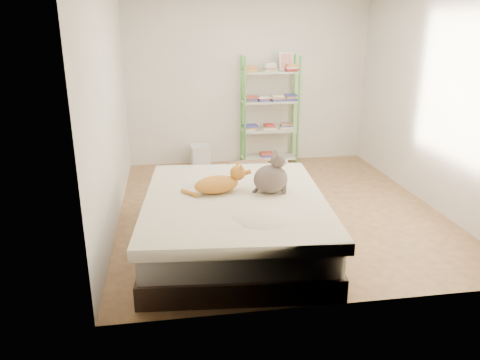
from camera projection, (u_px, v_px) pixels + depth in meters
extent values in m
cube|color=tan|center=(277.00, 208.00, 5.77)|extent=(3.80, 4.20, 0.01)
cube|color=white|center=(248.00, 81.00, 7.32)|extent=(3.80, 0.01, 2.60)
cube|color=white|center=(348.00, 150.00, 3.39)|extent=(3.80, 0.01, 2.60)
cube|color=white|center=(109.00, 107.00, 5.07)|extent=(0.01, 4.20, 2.60)
cube|color=white|center=(433.00, 99.00, 5.63)|extent=(0.01, 4.20, 2.60)
cube|color=#4A3124|center=(235.00, 238.00, 4.73)|extent=(1.89, 2.28, 0.21)
cube|color=silver|center=(235.00, 217.00, 4.66)|extent=(1.84, 2.21, 0.24)
cube|color=#FBEDC3|center=(235.00, 201.00, 4.60)|extent=(1.93, 2.33, 0.11)
cylinder|color=#4FB545|center=(245.00, 114.00, 7.09)|extent=(0.04, 0.04, 1.70)
cylinder|color=#4FB545|center=(241.00, 110.00, 7.39)|extent=(0.04, 0.04, 1.70)
cylinder|color=#4FB545|center=(298.00, 112.00, 7.21)|extent=(0.04, 0.04, 1.70)
cylinder|color=#4FB545|center=(293.00, 109.00, 7.51)|extent=(0.04, 0.04, 1.70)
cube|color=beige|center=(269.00, 157.00, 7.54)|extent=(0.86, 0.34, 0.02)
cube|color=beige|center=(269.00, 130.00, 7.40)|extent=(0.86, 0.34, 0.02)
cube|color=beige|center=(270.00, 102.00, 7.25)|extent=(0.86, 0.34, 0.02)
cube|color=beige|center=(270.00, 72.00, 7.11)|extent=(0.86, 0.34, 0.02)
cube|color=red|center=(269.00, 154.00, 7.52)|extent=(0.20, 0.16, 0.09)
cube|color=red|center=(251.00, 127.00, 7.33)|extent=(0.20, 0.16, 0.09)
cube|color=red|center=(269.00, 126.00, 7.38)|extent=(0.20, 0.16, 0.09)
cube|color=red|center=(288.00, 126.00, 7.42)|extent=(0.20, 0.16, 0.09)
cube|color=red|center=(251.00, 98.00, 7.19)|extent=(0.20, 0.16, 0.09)
cube|color=red|center=(264.00, 98.00, 7.22)|extent=(0.20, 0.16, 0.09)
cube|color=red|center=(276.00, 98.00, 7.25)|extent=(0.20, 0.16, 0.09)
cube|color=red|center=(289.00, 97.00, 7.28)|extent=(0.20, 0.16, 0.09)
cube|color=red|center=(251.00, 68.00, 7.04)|extent=(0.20, 0.16, 0.09)
cube|color=red|center=(270.00, 68.00, 7.09)|extent=(0.20, 0.16, 0.09)
cube|color=red|center=(290.00, 68.00, 7.13)|extent=(0.20, 0.16, 0.09)
cube|color=white|center=(286.00, 61.00, 7.14)|extent=(0.22, 0.08, 0.28)
cube|color=red|center=(287.00, 61.00, 7.13)|extent=(0.17, 0.05, 0.22)
cube|color=#885E48|center=(250.00, 177.00, 6.31)|extent=(0.57, 0.48, 0.37)
cube|color=#622CA1|center=(252.00, 183.00, 6.10)|extent=(0.32, 0.04, 0.08)
cube|color=#885E48|center=(253.00, 169.00, 6.05)|extent=(0.54, 0.21, 0.12)
cube|color=silver|center=(201.00, 157.00, 7.33)|extent=(0.30, 0.26, 0.33)
cube|color=silver|center=(200.00, 146.00, 7.28)|extent=(0.33, 0.30, 0.03)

